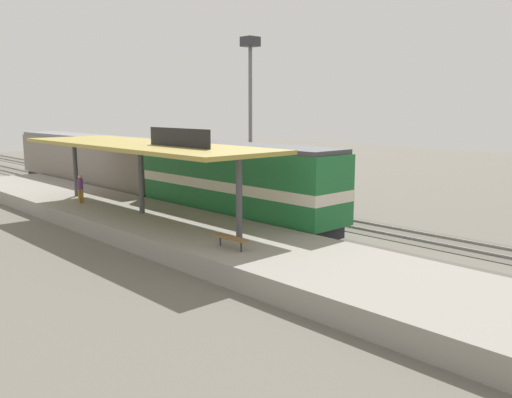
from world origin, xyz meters
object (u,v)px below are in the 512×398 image
object	(u,v)px
locomotive	(235,182)
person_waiting	(80,187)
light_mast	(250,83)
passenger_carriage_single	(89,161)
platform_bench	(230,238)
freight_car	(248,176)

from	to	relation	value
locomotive	person_waiting	world-z (taller)	locomotive
light_mast	passenger_carriage_single	bearing A→B (deg)	125.76
platform_bench	locomotive	distance (m)	8.98
freight_car	person_waiting	xyz separation A→B (m)	(-10.20, 3.79, -0.12)
freight_car	person_waiting	distance (m)	10.89
person_waiting	freight_car	bearing A→B (deg)	-20.39
platform_bench	freight_car	world-z (taller)	freight_car
passenger_carriage_single	freight_car	xyz separation A→B (m)	(4.60, -14.06, -0.34)
locomotive	platform_bench	bearing A→B (deg)	-132.30
person_waiting	platform_bench	bearing A→B (deg)	-91.59
platform_bench	light_mast	bearing A→B (deg)	44.92
locomotive	person_waiting	size ratio (longest dim) A/B	8.44
passenger_carriage_single	light_mast	xyz separation A→B (m)	(7.80, -10.83, 6.08)
locomotive	freight_car	xyz separation A→B (m)	(4.60, 3.94, -0.44)
locomotive	light_mast	size ratio (longest dim) A/B	1.23
light_mast	person_waiting	distance (m)	14.93
freight_car	platform_bench	bearing A→B (deg)	-135.17
freight_car	locomotive	bearing A→B (deg)	-139.39
locomotive	passenger_carriage_single	world-z (taller)	locomotive
freight_car	person_waiting	world-z (taller)	freight_car
light_mast	person_waiting	bearing A→B (deg)	177.58
platform_bench	passenger_carriage_single	xyz separation A→B (m)	(6.00, 24.59, 0.97)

